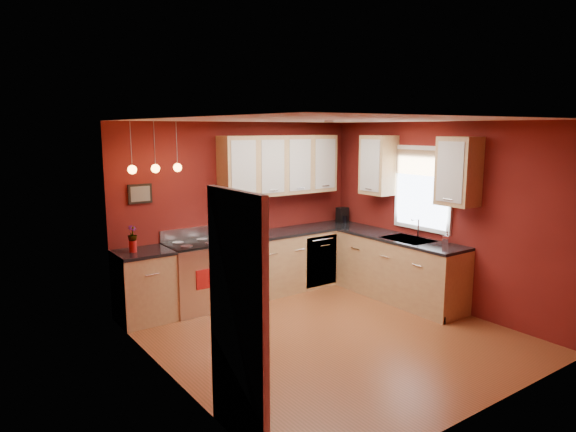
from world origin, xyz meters
TOP-DOWN VIEW (x-y plane):
  - floor at (0.00, 0.00)m, footprint 4.20×4.20m
  - ceiling at (0.00, 0.00)m, footprint 4.00×4.20m
  - wall_back at (0.00, 2.10)m, footprint 4.00×0.02m
  - wall_front at (0.00, -2.10)m, footprint 4.00×0.02m
  - wall_left at (-2.00, 0.00)m, footprint 0.02×4.20m
  - wall_right at (2.00, 0.00)m, footprint 0.02×4.20m
  - base_cabinets_back_left at (-1.65, 1.80)m, footprint 0.70×0.60m
  - base_cabinets_back_right at (0.73, 1.80)m, footprint 2.54×0.60m
  - base_cabinets_right at (1.70, 0.45)m, footprint 0.60×2.10m
  - counter_back_left at (-1.65, 1.80)m, footprint 0.70×0.62m
  - counter_back_right at (0.73, 1.80)m, footprint 2.54×0.62m
  - counter_right at (1.70, 0.45)m, footprint 0.62×2.10m
  - gas_range at (-0.92, 1.80)m, footprint 0.76×0.64m
  - dishwasher_front at (1.10, 1.51)m, footprint 0.60×0.02m
  - sink at (1.70, 0.30)m, footprint 0.50×0.70m
  - window at (1.97, 0.30)m, footprint 0.06×1.02m
  - door_left_wall at (-1.97, -1.20)m, footprint 0.12×0.82m
  - upper_cabinets_back at (0.60, 1.93)m, footprint 2.00×0.35m
  - upper_cabinets_right at (1.82, 0.32)m, footprint 0.35×1.95m
  - wall_picture at (-1.55, 2.08)m, footprint 0.32×0.03m
  - pendant_lights at (-1.45, 1.75)m, footprint 0.71×0.11m
  - red_canister at (0.16, 1.83)m, footprint 0.14×0.14m
  - red_vase at (-1.77, 1.81)m, footprint 0.10×0.10m
  - flowers at (-1.77, 1.81)m, footprint 0.15×0.15m
  - coffee_maker at (1.82, 1.84)m, footprint 0.18×0.17m
  - soap_pump at (1.85, -0.25)m, footprint 0.10×0.10m
  - dish_towel at (-0.97, 1.47)m, footprint 0.19×0.01m

SIDE VIEW (x-z plane):
  - floor at x=0.00m, z-range 0.00..0.00m
  - base_cabinets_back_left at x=-1.65m, z-range 0.00..0.90m
  - base_cabinets_back_right at x=0.73m, z-range 0.00..0.90m
  - base_cabinets_right at x=1.70m, z-range 0.00..0.90m
  - dishwasher_front at x=1.10m, z-range 0.05..0.85m
  - gas_range at x=-0.92m, z-range -0.07..1.04m
  - dish_towel at x=-0.97m, z-range 0.39..0.65m
  - sink at x=1.70m, z-range 0.75..1.08m
  - counter_back_left at x=-1.65m, z-range 0.90..0.94m
  - counter_back_right at x=0.73m, z-range 0.90..0.94m
  - counter_right at x=1.70m, z-range 0.90..0.94m
  - red_vase at x=-1.77m, z-range 0.94..1.09m
  - door_left_wall at x=-1.97m, z-range 0.00..2.05m
  - soap_pump at x=1.85m, z-range 0.94..1.12m
  - red_canister at x=0.16m, z-range 0.94..1.14m
  - coffee_maker at x=1.82m, z-range 0.93..1.18m
  - flowers at x=-1.77m, z-range 1.07..1.29m
  - wall_back at x=0.00m, z-range 0.00..2.60m
  - wall_front at x=0.00m, z-range 0.00..2.60m
  - wall_left at x=-2.00m, z-range 0.00..2.60m
  - wall_right at x=2.00m, z-range 0.00..2.60m
  - wall_picture at x=-1.55m, z-range 1.52..1.78m
  - window at x=1.97m, z-range 1.08..2.30m
  - upper_cabinets_back at x=0.60m, z-range 1.50..2.40m
  - upper_cabinets_right at x=1.82m, z-range 1.50..2.40m
  - pendant_lights at x=-1.45m, z-range 1.68..2.34m
  - ceiling at x=0.00m, z-range 2.59..2.61m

